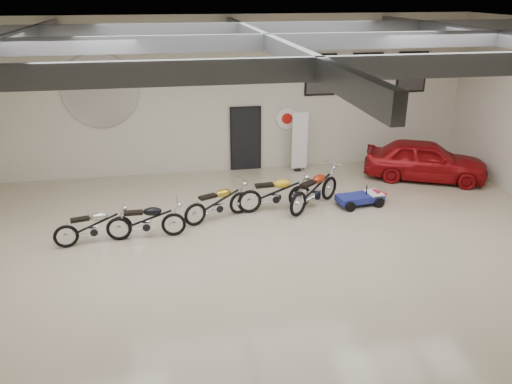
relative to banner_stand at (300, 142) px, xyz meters
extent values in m
cube|color=tan|center=(-2.25, -5.50, -0.98)|extent=(16.00, 12.00, 0.01)
cube|color=slate|center=(-2.25, -5.50, 4.02)|extent=(16.00, 12.00, 0.01)
cube|color=beige|center=(-2.25, 0.50, 1.52)|extent=(16.00, 0.02, 5.00)
cube|color=black|center=(-1.75, 0.45, 0.07)|extent=(0.92, 0.08, 2.10)
imported|color=#9C0E12|center=(3.75, -1.50, -0.34)|extent=(2.91, 4.06, 1.28)
camera|label=1|loc=(-4.25, -15.42, 4.76)|focal=35.00mm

